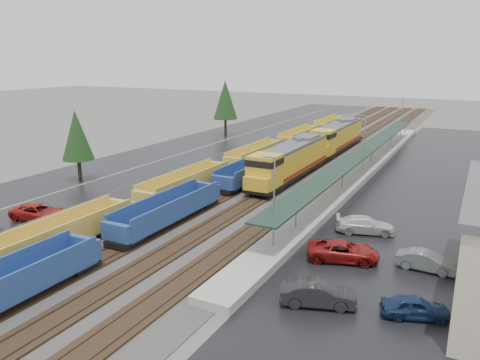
# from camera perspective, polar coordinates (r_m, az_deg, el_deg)

# --- Properties ---
(ballast_strip) EXTENTS (20.00, 160.00, 0.08)m
(ballast_strip) POSITION_cam_1_polar(r_m,az_deg,el_deg) (77.34, 9.54, 3.13)
(ballast_strip) COLOR #302D2B
(ballast_strip) RESTS_ON ground
(trackbed) EXTENTS (14.60, 160.00, 0.22)m
(trackbed) POSITION_cam_1_polar(r_m,az_deg,el_deg) (77.31, 9.54, 3.22)
(trackbed) COLOR black
(trackbed) RESTS_ON ground
(west_parking_lot) EXTENTS (10.00, 160.00, 0.02)m
(west_parking_lot) POSITION_cam_1_polar(r_m,az_deg,el_deg) (83.11, -0.34, 4.12)
(west_parking_lot) COLOR black
(west_parking_lot) RESTS_ON ground
(west_road) EXTENTS (9.00, 160.00, 0.02)m
(west_road) POSITION_cam_1_polar(r_m,az_deg,el_deg) (88.17, -6.11, 4.65)
(west_road) COLOR black
(west_road) RESTS_ON ground
(east_commuter_lot) EXTENTS (16.00, 100.00, 0.02)m
(east_commuter_lot) POSITION_cam_1_polar(r_m,az_deg,el_deg) (64.14, 22.93, -0.27)
(east_commuter_lot) COLOR black
(east_commuter_lot) RESTS_ON ground
(station_platform) EXTENTS (3.00, 80.00, 8.00)m
(station_platform) POSITION_cam_1_polar(r_m,az_deg,el_deg) (65.31, 14.71, 1.33)
(station_platform) COLOR #9E9B93
(station_platform) RESTS_ON ground
(chainlink_fence) EXTENTS (0.08, 160.04, 2.02)m
(chainlink_fence) POSITION_cam_1_polar(r_m,az_deg,el_deg) (79.03, 2.66, 4.73)
(chainlink_fence) COLOR gray
(chainlink_fence) RESTS_ON ground
(tree_west_near) EXTENTS (3.96, 3.96, 9.00)m
(tree_west_near) POSITION_cam_1_polar(r_m,az_deg,el_deg) (62.61, -19.30, 5.17)
(tree_west_near) COLOR #332316
(tree_west_near) RESTS_ON ground
(tree_west_far) EXTENTS (4.84, 4.84, 11.00)m
(tree_west_far) POSITION_cam_1_polar(r_m,az_deg,el_deg) (94.65, -1.81, 9.76)
(tree_west_far) COLOR #332316
(tree_west_far) RESTS_ON ground
(locomotive_lead) EXTENTS (3.27, 21.55, 4.88)m
(locomotive_lead) POSITION_cam_1_polar(r_m,az_deg,el_deg) (59.71, 6.05, 2.32)
(locomotive_lead) COLOR black
(locomotive_lead) RESTS_ON ground
(locomotive_trail) EXTENTS (3.27, 21.55, 4.88)m
(locomotive_trail) POSITION_cam_1_polar(r_m,az_deg,el_deg) (79.28, 11.72, 5.18)
(locomotive_trail) COLOR black
(locomotive_trail) RESTS_ON ground
(well_string_yellow) EXTENTS (2.78, 108.71, 2.47)m
(well_string_yellow) POSITION_cam_1_polar(r_m,az_deg,el_deg) (61.41, -1.70, 1.44)
(well_string_yellow) COLOR gold
(well_string_yellow) RESTS_ON ground
(well_string_blue) EXTENTS (2.83, 102.21, 2.51)m
(well_string_blue) POSITION_cam_1_polar(r_m,az_deg,el_deg) (51.47, -3.02, -1.19)
(well_string_blue) COLOR navy
(well_string_blue) RESTS_ON ground
(parked_car_west_c) EXTENTS (3.46, 6.02, 1.58)m
(parked_car_west_c) POSITION_cam_1_polar(r_m,az_deg,el_deg) (49.33, -23.26, -3.66)
(parked_car_west_c) COLOR maroon
(parked_car_west_c) RESTS_ON ground
(parked_car_east_a) EXTENTS (3.18, 5.08, 1.58)m
(parked_car_east_a) POSITION_cam_1_polar(r_m,az_deg,el_deg) (30.91, 9.50, -13.57)
(parked_car_east_a) COLOR black
(parked_car_east_a) RESTS_ON ground
(parked_car_east_b) EXTENTS (4.10, 6.05, 1.54)m
(parked_car_east_b) POSITION_cam_1_polar(r_m,az_deg,el_deg) (37.54, 12.46, -8.47)
(parked_car_east_b) COLOR maroon
(parked_car_east_b) RESTS_ON ground
(parked_car_east_c) EXTENTS (3.59, 5.58, 1.51)m
(parked_car_east_c) POSITION_cam_1_polar(r_m,az_deg,el_deg) (43.63, 15.03, -5.32)
(parked_car_east_c) COLOR silver
(parked_car_east_c) RESTS_ON ground
(parked_car_east_d) EXTENTS (2.89, 4.34, 1.37)m
(parked_car_east_d) POSITION_cam_1_polar(r_m,az_deg,el_deg) (31.17, 20.56, -14.34)
(parked_car_east_d) COLOR #132548
(parked_car_east_d) RESTS_ON ground
(parked_car_east_e) EXTENTS (1.67, 4.38, 1.43)m
(parked_car_east_e) POSITION_cam_1_polar(r_m,az_deg,el_deg) (37.72, 21.77, -9.20)
(parked_car_east_e) COLOR #5D6062
(parked_car_east_e) RESTS_ON ground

